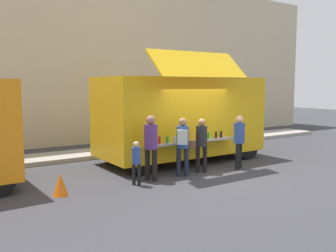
{
  "coord_description": "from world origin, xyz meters",
  "views": [
    {
      "loc": [
        -7.15,
        -8.16,
        2.61
      ],
      "look_at": [
        -0.52,
        1.74,
        1.3
      ],
      "focal_mm": 39.54,
      "sensor_mm": 36.0,
      "label": 1
    }
  ],
  "objects_px": {
    "traffic_cone_orange": "(60,184)",
    "customer_mid_with_backpack": "(183,141)",
    "customer_rear_waiting": "(151,142)",
    "child_near_queue": "(136,159)",
    "customer_front_ordering": "(201,141)",
    "trash_bin": "(224,133)",
    "customer_extra_browsing": "(239,137)",
    "food_truck_main": "(181,116)"
  },
  "relations": [
    {
      "from": "child_near_queue",
      "to": "traffic_cone_orange",
      "type": "bearing_deg",
      "value": 140.12
    },
    {
      "from": "trash_bin",
      "to": "customer_extra_browsing",
      "type": "xyz_separation_m",
      "value": [
        -3.38,
        -4.36,
        0.56
      ]
    },
    {
      "from": "traffic_cone_orange",
      "to": "customer_front_ordering",
      "type": "distance_m",
      "value": 4.32
    },
    {
      "from": "customer_rear_waiting",
      "to": "customer_extra_browsing",
      "type": "relative_size",
      "value": 1.07
    },
    {
      "from": "customer_rear_waiting",
      "to": "customer_front_ordering",
      "type": "bearing_deg",
      "value": -25.35
    },
    {
      "from": "customer_front_ordering",
      "to": "customer_rear_waiting",
      "type": "distance_m",
      "value": 1.75
    },
    {
      "from": "customer_front_ordering",
      "to": "customer_mid_with_backpack",
      "type": "height_order",
      "value": "customer_mid_with_backpack"
    },
    {
      "from": "customer_extra_browsing",
      "to": "child_near_queue",
      "type": "bearing_deg",
      "value": 62.36
    },
    {
      "from": "customer_mid_with_backpack",
      "to": "customer_front_ordering",
      "type": "bearing_deg",
      "value": -45.83
    },
    {
      "from": "customer_mid_with_backpack",
      "to": "child_near_queue",
      "type": "height_order",
      "value": "customer_mid_with_backpack"
    },
    {
      "from": "customer_mid_with_backpack",
      "to": "traffic_cone_orange",
      "type": "bearing_deg",
      "value": 125.27
    },
    {
      "from": "trash_bin",
      "to": "customer_extra_browsing",
      "type": "relative_size",
      "value": 0.52
    },
    {
      "from": "customer_front_ordering",
      "to": "customer_rear_waiting",
      "type": "xyz_separation_m",
      "value": [
        -1.74,
        0.01,
        0.11
      ]
    },
    {
      "from": "food_truck_main",
      "to": "customer_mid_with_backpack",
      "type": "xyz_separation_m",
      "value": [
        -1.28,
        -1.84,
        -0.54
      ]
    },
    {
      "from": "customer_mid_with_backpack",
      "to": "customer_extra_browsing",
      "type": "bearing_deg",
      "value": -58.58
    },
    {
      "from": "customer_front_ordering",
      "to": "customer_mid_with_backpack",
      "type": "xyz_separation_m",
      "value": [
        -0.75,
        -0.1,
        0.07
      ]
    },
    {
      "from": "food_truck_main",
      "to": "trash_bin",
      "type": "relative_size",
      "value": 6.41
    },
    {
      "from": "trash_bin",
      "to": "customer_extra_browsing",
      "type": "bearing_deg",
      "value": -127.82
    },
    {
      "from": "customer_front_ordering",
      "to": "customer_rear_waiting",
      "type": "bearing_deg",
      "value": 119.82
    },
    {
      "from": "customer_mid_with_backpack",
      "to": "customer_rear_waiting",
      "type": "relative_size",
      "value": 0.94
    },
    {
      "from": "customer_rear_waiting",
      "to": "child_near_queue",
      "type": "bearing_deg",
      "value": 173.99
    },
    {
      "from": "food_truck_main",
      "to": "traffic_cone_orange",
      "type": "distance_m",
      "value": 5.27
    },
    {
      "from": "food_truck_main",
      "to": "customer_extra_browsing",
      "type": "relative_size",
      "value": 3.36
    },
    {
      "from": "trash_bin",
      "to": "customer_front_ordering",
      "type": "distance_m",
      "value": 6.21
    },
    {
      "from": "trash_bin",
      "to": "traffic_cone_orange",
      "type": "bearing_deg",
      "value": -155.54
    },
    {
      "from": "traffic_cone_orange",
      "to": "customer_mid_with_backpack",
      "type": "distance_m",
      "value": 3.6
    },
    {
      "from": "customer_rear_waiting",
      "to": "customer_extra_browsing",
      "type": "bearing_deg",
      "value": -30.66
    },
    {
      "from": "traffic_cone_orange",
      "to": "customer_mid_with_backpack",
      "type": "bearing_deg",
      "value": -1.61
    },
    {
      "from": "customer_rear_waiting",
      "to": "child_near_queue",
      "type": "height_order",
      "value": "customer_rear_waiting"
    },
    {
      "from": "food_truck_main",
      "to": "traffic_cone_orange",
      "type": "relative_size",
      "value": 10.27
    },
    {
      "from": "customer_front_ordering",
      "to": "customer_rear_waiting",
      "type": "relative_size",
      "value": 0.91
    },
    {
      "from": "trash_bin",
      "to": "child_near_queue",
      "type": "distance_m",
      "value": 8.17
    },
    {
      "from": "trash_bin",
      "to": "child_near_queue",
      "type": "bearing_deg",
      "value": -148.66
    },
    {
      "from": "traffic_cone_orange",
      "to": "customer_front_ordering",
      "type": "height_order",
      "value": "customer_front_ordering"
    },
    {
      "from": "customer_front_ordering",
      "to": "child_near_queue",
      "type": "distance_m",
      "value": 2.33
    },
    {
      "from": "customer_rear_waiting",
      "to": "customer_mid_with_backpack",
      "type": "bearing_deg",
      "value": -31.16
    },
    {
      "from": "trash_bin",
      "to": "customer_front_ordering",
      "type": "relative_size",
      "value": 0.54
    },
    {
      "from": "food_truck_main",
      "to": "traffic_cone_orange",
      "type": "bearing_deg",
      "value": -160.12
    },
    {
      "from": "traffic_cone_orange",
      "to": "customer_front_ordering",
      "type": "xyz_separation_m",
      "value": [
        4.26,
        -0.0,
        0.69
      ]
    },
    {
      "from": "customer_front_ordering",
      "to": "child_near_queue",
      "type": "relative_size",
      "value": 1.4
    },
    {
      "from": "customer_mid_with_backpack",
      "to": "customer_rear_waiting",
      "type": "xyz_separation_m",
      "value": [
        -0.99,
        0.11,
        0.04
      ]
    },
    {
      "from": "customer_extra_browsing",
      "to": "trash_bin",
      "type": "bearing_deg",
      "value": -63.72
    }
  ]
}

